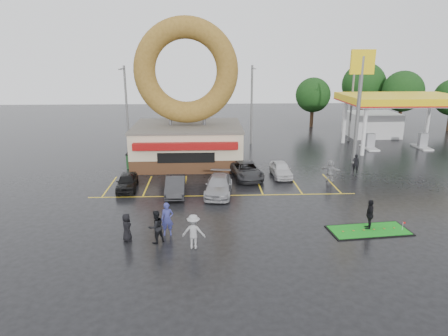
{
  "coord_description": "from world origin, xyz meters",
  "views": [
    {
      "loc": [
        -1.19,
        -24.7,
        10.26
      ],
      "look_at": [
        0.05,
        3.22,
        2.2
      ],
      "focal_mm": 32.0,
      "sensor_mm": 36.0,
      "label": 1
    }
  ],
  "objects_px": {
    "car_white": "(281,169)",
    "streetlight_mid": "(252,103)",
    "streetlight_right": "(352,101)",
    "car_black": "(127,182)",
    "car_grey": "(246,170)",
    "car_silver": "(219,185)",
    "gas_station": "(388,112)",
    "person_cameraman": "(370,214)",
    "streetlight_left": "(126,105)",
    "car_dgrey": "(175,186)",
    "donut_shop": "(187,117)",
    "person_blue": "(167,219)",
    "putting_green": "(369,230)",
    "shell_sign": "(360,86)",
    "dumpster": "(137,161)"
  },
  "relations": [
    {
      "from": "gas_station",
      "to": "car_black",
      "type": "height_order",
      "value": "gas_station"
    },
    {
      "from": "person_blue",
      "to": "putting_green",
      "type": "bearing_deg",
      "value": -4.47
    },
    {
      "from": "car_dgrey",
      "to": "car_white",
      "type": "xyz_separation_m",
      "value": [
        8.75,
        4.18,
        -0.02
      ]
    },
    {
      "from": "gas_station",
      "to": "car_white",
      "type": "xyz_separation_m",
      "value": [
        -14.82,
        -12.94,
        -3.05
      ]
    },
    {
      "from": "car_black",
      "to": "putting_green",
      "type": "distance_m",
      "value": 17.94
    },
    {
      "from": "person_cameraman",
      "to": "putting_green",
      "type": "height_order",
      "value": "person_cameraman"
    },
    {
      "from": "person_cameraman",
      "to": "putting_green",
      "type": "bearing_deg",
      "value": 2.05
    },
    {
      "from": "car_white",
      "to": "car_silver",
      "type": "bearing_deg",
      "value": -143.99
    },
    {
      "from": "car_white",
      "to": "streetlight_mid",
      "type": "bearing_deg",
      "value": 93.68
    },
    {
      "from": "streetlight_left",
      "to": "person_blue",
      "type": "xyz_separation_m",
      "value": [
        6.47,
        -23.06,
        -3.8
      ]
    },
    {
      "from": "car_white",
      "to": "car_dgrey",
      "type": "bearing_deg",
      "value": -155.97
    },
    {
      "from": "shell_sign",
      "to": "putting_green",
      "type": "height_order",
      "value": "shell_sign"
    },
    {
      "from": "person_cameraman",
      "to": "streetlight_right",
      "type": "bearing_deg",
      "value": 179.95
    },
    {
      "from": "streetlight_right",
      "to": "putting_green",
      "type": "xyz_separation_m",
      "value": [
        -7.54,
        -25.1,
        -4.74
      ]
    },
    {
      "from": "car_silver",
      "to": "car_white",
      "type": "bearing_deg",
      "value": 43.88
    },
    {
      "from": "car_grey",
      "to": "car_silver",
      "type": "bearing_deg",
      "value": -129.54
    },
    {
      "from": "streetlight_mid",
      "to": "dumpster",
      "type": "xyz_separation_m",
      "value": [
        -11.67,
        -9.47,
        -4.13
      ]
    },
    {
      "from": "gas_station",
      "to": "streetlight_mid",
      "type": "bearing_deg",
      "value": -179.92
    },
    {
      "from": "streetlight_right",
      "to": "car_grey",
      "type": "distance_m",
      "value": 20.27
    },
    {
      "from": "car_silver",
      "to": "shell_sign",
      "type": "bearing_deg",
      "value": 38.04
    },
    {
      "from": "streetlight_mid",
      "to": "car_dgrey",
      "type": "distance_m",
      "value": 19.15
    },
    {
      "from": "gas_station",
      "to": "car_black",
      "type": "distance_m",
      "value": 31.8
    },
    {
      "from": "shell_sign",
      "to": "person_blue",
      "type": "relative_size",
      "value": 5.38
    },
    {
      "from": "donut_shop",
      "to": "car_white",
      "type": "bearing_deg",
      "value": -31.3
    },
    {
      "from": "streetlight_left",
      "to": "streetlight_mid",
      "type": "relative_size",
      "value": 1.0
    },
    {
      "from": "streetlight_mid",
      "to": "car_silver",
      "type": "distance_m",
      "value": 18.15
    },
    {
      "from": "gas_station",
      "to": "streetlight_left",
      "type": "xyz_separation_m",
      "value": [
        -30.0,
        -1.02,
        1.08
      ]
    },
    {
      "from": "streetlight_mid",
      "to": "person_cameraman",
      "type": "relative_size",
      "value": 4.75
    },
    {
      "from": "streetlight_right",
      "to": "person_blue",
      "type": "bearing_deg",
      "value": -127.93
    },
    {
      "from": "streetlight_right",
      "to": "car_black",
      "type": "distance_m",
      "value": 29.11
    },
    {
      "from": "car_silver",
      "to": "car_grey",
      "type": "height_order",
      "value": "car_silver"
    },
    {
      "from": "car_dgrey",
      "to": "car_grey",
      "type": "height_order",
      "value": "car_grey"
    },
    {
      "from": "car_black",
      "to": "car_dgrey",
      "type": "distance_m",
      "value": 4.07
    },
    {
      "from": "gas_station",
      "to": "streetlight_mid",
      "type": "height_order",
      "value": "streetlight_mid"
    },
    {
      "from": "shell_sign",
      "to": "car_dgrey",
      "type": "height_order",
      "value": "shell_sign"
    },
    {
      "from": "shell_sign",
      "to": "person_blue",
      "type": "distance_m",
      "value": 23.31
    },
    {
      "from": "streetlight_left",
      "to": "car_black",
      "type": "relative_size",
      "value": 2.41
    },
    {
      "from": "car_white",
      "to": "donut_shop",
      "type": "bearing_deg",
      "value": 147.18
    },
    {
      "from": "donut_shop",
      "to": "car_grey",
      "type": "relative_size",
      "value": 2.78
    },
    {
      "from": "streetlight_left",
      "to": "dumpster",
      "type": "bearing_deg",
      "value": -74.62
    },
    {
      "from": "donut_shop",
      "to": "streetlight_right",
      "type": "height_order",
      "value": "donut_shop"
    },
    {
      "from": "streetlight_left",
      "to": "car_white",
      "type": "distance_m",
      "value": 19.73
    },
    {
      "from": "car_silver",
      "to": "dumpster",
      "type": "bearing_deg",
      "value": 140.09
    },
    {
      "from": "gas_station",
      "to": "streetlight_left",
      "type": "distance_m",
      "value": 30.04
    },
    {
      "from": "car_black",
      "to": "streetlight_mid",
      "type": "bearing_deg",
      "value": 50.34
    },
    {
      "from": "donut_shop",
      "to": "person_cameraman",
      "type": "height_order",
      "value": "donut_shop"
    },
    {
      "from": "car_grey",
      "to": "car_black",
      "type": "bearing_deg",
      "value": -172.41
    },
    {
      "from": "streetlight_right",
      "to": "person_blue",
      "type": "height_order",
      "value": "streetlight_right"
    },
    {
      "from": "donut_shop",
      "to": "person_cameraman",
      "type": "distance_m",
      "value": 19.93
    },
    {
      "from": "person_cameraman",
      "to": "gas_station",
      "type": "bearing_deg",
      "value": 171.0
    }
  ]
}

